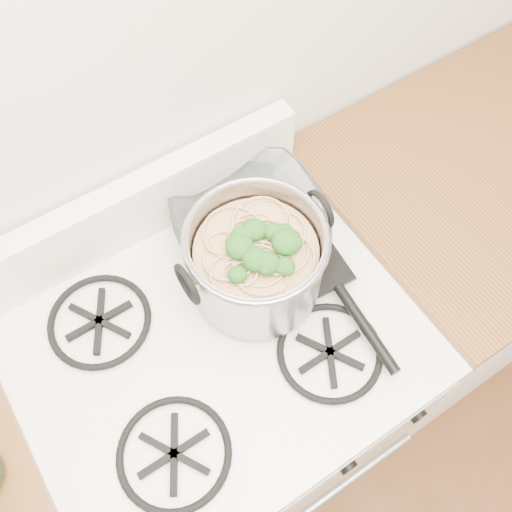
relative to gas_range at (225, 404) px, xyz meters
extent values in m
plane|color=silver|center=(0.00, 0.34, 0.91)|extent=(3.60, 0.00, 3.60)
cube|color=white|center=(0.00, 0.00, -0.03)|extent=(0.76, 0.65, 0.81)
cube|color=white|center=(0.00, 0.00, 0.44)|extent=(0.76, 0.65, 0.04)
cube|color=black|center=(0.00, -0.31, -0.02)|extent=(0.58, 0.02, 0.46)
cube|color=black|center=(0.00, 0.00, 0.48)|extent=(0.60, 0.56, 0.02)
cylinder|color=black|center=(0.10, -0.32, 0.34)|extent=(0.04, 0.03, 0.04)
cylinder|color=black|center=(0.28, -0.32, 0.34)|extent=(0.04, 0.03, 0.04)
cube|color=silver|center=(0.88, 0.00, 0.00)|extent=(1.00, 0.65, 0.88)
cylinder|color=gray|center=(0.13, 0.05, 0.57)|extent=(0.26, 0.26, 0.17)
torus|color=gray|center=(0.13, 0.05, 0.65)|extent=(0.27, 0.27, 0.01)
torus|color=black|center=(-0.01, 0.05, 0.63)|extent=(0.01, 0.08, 0.08)
torus|color=black|center=(0.28, 0.05, 0.63)|extent=(0.01, 0.08, 0.08)
cylinder|color=#AE8252|center=(0.13, 0.05, 0.55)|extent=(0.23, 0.23, 0.13)
sphere|color=#1F5617|center=(0.13, 0.05, 0.63)|extent=(0.04, 0.04, 0.04)
sphere|color=#1F5617|center=(0.13, 0.05, 0.63)|extent=(0.04, 0.04, 0.04)
sphere|color=#1F5617|center=(0.13, 0.05, 0.63)|extent=(0.04, 0.04, 0.04)
sphere|color=#1F5617|center=(0.13, 0.05, 0.63)|extent=(0.04, 0.04, 0.04)
sphere|color=#1F5617|center=(0.13, 0.05, 0.63)|extent=(0.04, 0.04, 0.04)
sphere|color=#1F5617|center=(0.13, 0.05, 0.63)|extent=(0.04, 0.04, 0.04)
sphere|color=#1F5617|center=(0.13, 0.05, 0.63)|extent=(0.04, 0.04, 0.04)
sphere|color=#1F5617|center=(0.13, 0.05, 0.63)|extent=(0.04, 0.04, 0.04)
sphere|color=#1F5617|center=(0.13, 0.05, 0.63)|extent=(0.04, 0.04, 0.04)
sphere|color=#1F5617|center=(0.13, 0.05, 0.63)|extent=(0.04, 0.04, 0.04)
imported|color=white|center=(0.19, 0.16, 0.50)|extent=(0.15, 0.15, 0.03)
camera|label=1|loc=(-0.15, -0.38, 1.51)|focal=40.00mm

